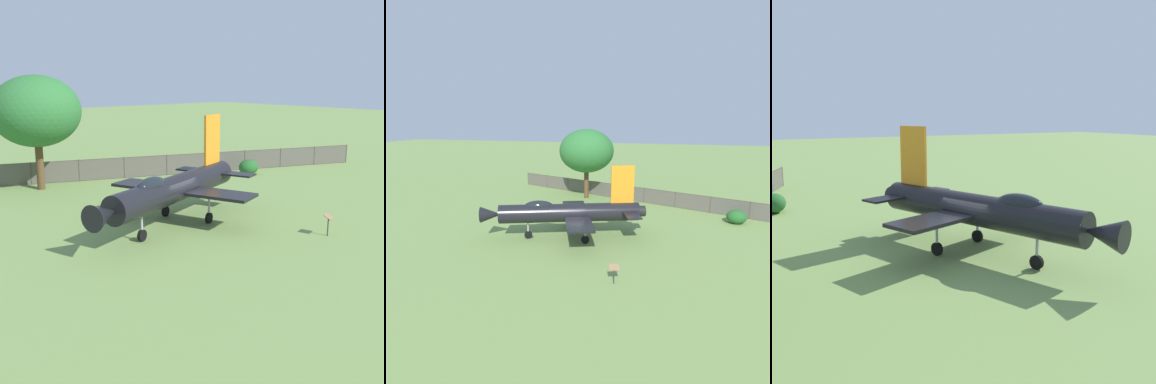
{
  "view_description": "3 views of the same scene",
  "coord_description": "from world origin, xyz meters",
  "views": [
    {
      "loc": [
        20.24,
        -16.27,
        7.84
      ],
      "look_at": [
        0.97,
        0.27,
        1.96
      ],
      "focal_mm": 46.24,
      "sensor_mm": 36.0,
      "label": 1
    },
    {
      "loc": [
        23.71,
        7.09,
        9.31
      ],
      "look_at": [
        -5.28,
        -0.75,
        2.5
      ],
      "focal_mm": 30.76,
      "sensor_mm": 36.0,
      "label": 2
    },
    {
      "loc": [
        -9.91,
        -17.01,
        6.34
      ],
      "look_at": [
        -0.29,
        0.6,
        2.78
      ],
      "focal_mm": 41.64,
      "sensor_mm": 36.0,
      "label": 3
    }
  ],
  "objects": [
    {
      "name": "ground_plane",
      "position": [
        0.0,
        0.0,
        0.0
      ],
      "size": [
        200.0,
        200.0,
        0.0
      ],
      "primitive_type": "plane",
      "color": "#75934C"
    },
    {
      "name": "display_jet",
      "position": [
        0.11,
        -0.31,
        2.09
      ],
      "size": [
        8.44,
        12.45,
        5.72
      ],
      "rotation": [
        0.0,
        0.0,
        5.06
      ],
      "color": "black",
      "rests_on": "ground_plane"
    },
    {
      "name": "shrub_near_fence",
      "position": [
        -7.21,
        13.46,
        0.64
      ],
      "size": [
        1.48,
        1.73,
        1.27
      ],
      "color": "#235B26",
      "rests_on": "ground_plane"
    },
    {
      "name": "info_plaque",
      "position": [
        6.54,
        4.58,
        0.85
      ],
      "size": [
        0.56,
        0.69,
        1.14
      ],
      "color": "#333333",
      "rests_on": "ground_plane"
    }
  ]
}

